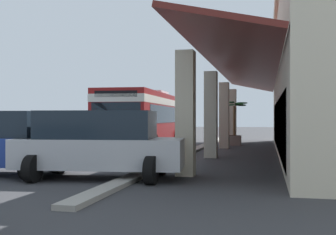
# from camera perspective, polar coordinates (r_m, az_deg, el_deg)

# --- Properties ---
(ground) EXTENTS (120.00, 120.00, 0.00)m
(ground) POSITION_cam_1_polar(r_m,az_deg,el_deg) (23.62, 13.67, -4.33)
(ground) COLOR #38383A
(curb_strip) EXTENTS (29.21, 0.50, 0.12)m
(curb_strip) POSITION_cam_1_polar(r_m,az_deg,el_deg) (22.47, 3.31, -4.39)
(curb_strip) COLOR #9E998E
(curb_strip) RESTS_ON ground
(transit_bus) EXTENTS (11.32, 3.17, 3.34)m
(transit_bus) POSITION_cam_1_polar(r_m,az_deg,el_deg) (24.36, -3.07, 0.16)
(transit_bus) COLOR maroon
(transit_bus) RESTS_ON ground
(parked_sedan_white) EXTENTS (4.52, 2.24, 1.47)m
(parked_sedan_white) POSITION_cam_1_polar(r_m,az_deg,el_deg) (32.39, -15.18, -1.83)
(parked_sedan_white) COLOR silver
(parked_sedan_white) RESTS_ON ground
(parked_suv_silver) EXTENTS (3.06, 4.99, 1.97)m
(parked_suv_silver) POSITION_cam_1_polar(r_m,az_deg,el_deg) (12.70, -9.06, -3.43)
(parked_suv_silver) COLOR #B2B5BA
(parked_suv_silver) RESTS_ON ground
(pedestrian) EXTENTS (0.41, 0.64, 1.63)m
(pedestrian) POSITION_cam_1_polar(r_m,az_deg,el_deg) (16.07, -5.98, -3.10)
(pedestrian) COLOR navy
(pedestrian) RESTS_ON ground
(potted_palm) EXTENTS (1.76, 1.65, 2.83)m
(potted_palm) POSITION_cam_1_polar(r_m,az_deg,el_deg) (28.04, 8.75, -2.17)
(potted_palm) COLOR gray
(potted_palm) RESTS_ON ground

